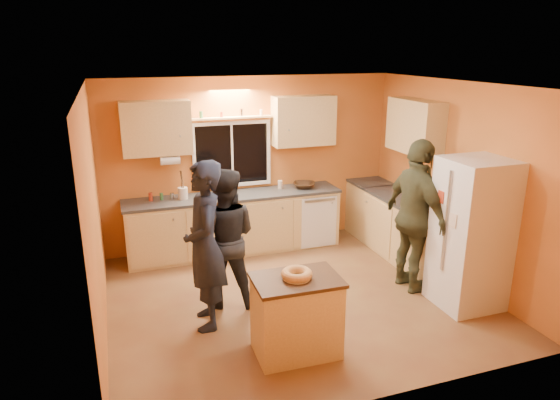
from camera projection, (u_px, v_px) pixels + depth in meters
name	position (u px, v px, depth m)	size (l,w,h in m)	color
ground	(296.00, 297.00, 6.25)	(4.50, 4.50, 0.00)	brown
room_shell	(295.00, 164.00, 6.18)	(4.54, 4.04, 2.61)	orange
back_counter	(258.00, 220.00, 7.66)	(4.23, 0.62, 0.90)	tan
right_counter	(411.00, 232.00, 7.17)	(0.62, 1.84, 0.90)	tan
refrigerator	(471.00, 234.00, 5.85)	(0.72, 0.70, 1.80)	silver
island	(296.00, 315.00, 5.01)	(0.88, 0.61, 0.83)	tan
bundt_pastry	(297.00, 274.00, 4.87)	(0.31, 0.31, 0.09)	tan
person_left	(205.00, 246.00, 5.39)	(0.69, 0.45, 1.88)	black
person_center	(224.00, 238.00, 5.89)	(0.82, 0.64, 1.69)	black
person_right	(416.00, 217.00, 6.21)	(1.14, 0.48, 1.95)	#393D27
mixing_bowl	(304.00, 185.00, 7.76)	(0.34, 0.34, 0.08)	#311C10
utensil_crock	(183.00, 193.00, 7.18)	(0.14, 0.14, 0.17)	beige
potted_plant	(413.00, 193.00, 7.03)	(0.24, 0.21, 0.27)	gray
red_box	(409.00, 197.00, 7.15)	(0.16, 0.12, 0.07)	#A53119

